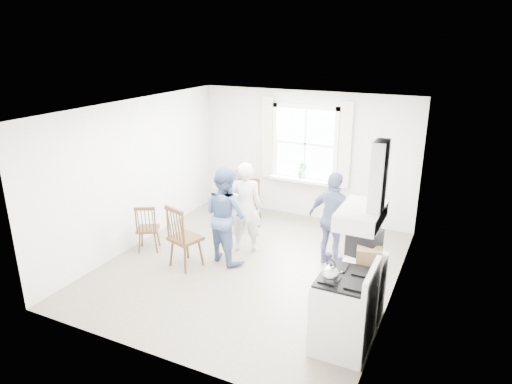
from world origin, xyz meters
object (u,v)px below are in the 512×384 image
(windsor_chair_c, at_px, (146,224))
(person_mid, at_px, (225,215))
(person_right, at_px, (334,220))
(windsor_chair_a, at_px, (250,196))
(person_left, at_px, (245,207))
(stereo_stack, at_px, (364,242))
(windsor_chair_b, at_px, (179,231))
(low_cabinet, at_px, (363,288))
(gas_stove, at_px, (344,311))

(windsor_chair_c, height_order, person_mid, person_mid)
(person_mid, relative_size, person_right, 1.03)
(windsor_chair_a, height_order, person_left, person_left)
(stereo_stack, relative_size, person_right, 0.28)
(windsor_chair_b, xyz_separation_m, person_mid, (0.51, 0.59, 0.15))
(low_cabinet, bearing_deg, person_left, 153.80)
(windsor_chair_b, bearing_deg, windsor_chair_c, 164.07)
(windsor_chair_a, bearing_deg, low_cabinet, -38.13)
(windsor_chair_c, bearing_deg, person_right, 17.93)
(gas_stove, bearing_deg, person_left, 140.79)
(person_mid, bearing_deg, person_right, -137.30)
(stereo_stack, height_order, person_left, person_left)
(windsor_chair_a, relative_size, person_left, 0.64)
(low_cabinet, height_order, person_left, person_left)
(low_cabinet, relative_size, person_left, 0.56)
(gas_stove, xyz_separation_m, person_left, (-2.27, 1.85, 0.32))
(gas_stove, height_order, windsor_chair_b, gas_stove)
(person_mid, bearing_deg, stereo_stack, -172.57)
(windsor_chair_b, relative_size, person_right, 0.68)
(windsor_chair_a, relative_size, windsor_chair_b, 0.95)
(person_left, bearing_deg, low_cabinet, 131.17)
(stereo_stack, height_order, person_mid, person_mid)
(windsor_chair_b, relative_size, person_left, 0.67)
(windsor_chair_a, relative_size, windsor_chair_c, 1.18)
(low_cabinet, relative_size, person_right, 0.57)
(stereo_stack, bearing_deg, person_mid, 165.80)
(windsor_chair_b, bearing_deg, person_mid, 48.75)
(gas_stove, relative_size, person_mid, 0.69)
(windsor_chair_a, bearing_deg, person_mid, -78.95)
(windsor_chair_c, bearing_deg, low_cabinet, -4.95)
(gas_stove, distance_m, stereo_stack, 0.96)
(person_left, distance_m, person_mid, 0.49)
(person_left, bearing_deg, windsor_chair_c, 6.00)
(person_right, bearing_deg, gas_stove, 125.42)
(stereo_stack, bearing_deg, low_cabinet, -52.16)
(windsor_chair_b, bearing_deg, person_left, 58.90)
(stereo_stack, height_order, windsor_chair_a, stereo_stack)
(low_cabinet, relative_size, windsor_chair_c, 1.03)
(stereo_stack, bearing_deg, gas_stove, -91.50)
(windsor_chair_b, xyz_separation_m, person_right, (2.17, 1.22, 0.13))
(stereo_stack, bearing_deg, person_left, 154.60)
(gas_stove, distance_m, windsor_chair_a, 3.93)
(gas_stove, relative_size, person_right, 0.71)
(gas_stove, xyz_separation_m, person_right, (-0.74, 2.01, 0.31))
(windsor_chair_b, bearing_deg, person_right, 29.45)
(windsor_chair_a, xyz_separation_m, person_right, (1.94, -0.85, 0.16))
(gas_stove, distance_m, person_mid, 2.78)
(gas_stove, distance_m, windsor_chair_c, 3.90)
(gas_stove, distance_m, person_right, 2.17)
(windsor_chair_a, bearing_deg, windsor_chair_b, -96.17)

